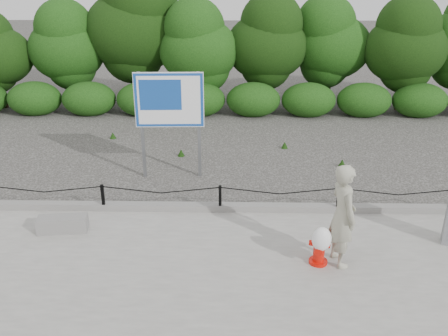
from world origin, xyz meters
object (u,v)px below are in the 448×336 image
at_px(pedestrian, 341,217).
at_px(advertising_sign, 169,105).
at_px(fire_hydrant, 319,247).
at_px(concrete_block, 63,224).

distance_m(pedestrian, advertising_sign, 5.26).
bearing_deg(fire_hydrant, concrete_block, -177.42).
height_order(fire_hydrant, pedestrian, pedestrian).
bearing_deg(advertising_sign, pedestrian, -51.37).
height_order(fire_hydrant, advertising_sign, advertising_sign).
distance_m(fire_hydrant, advertising_sign, 5.21).
relative_size(fire_hydrant, concrete_block, 0.73).
bearing_deg(advertising_sign, fire_hydrant, -54.53).
relative_size(fire_hydrant, advertising_sign, 0.26).
bearing_deg(concrete_block, pedestrian, -10.95).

